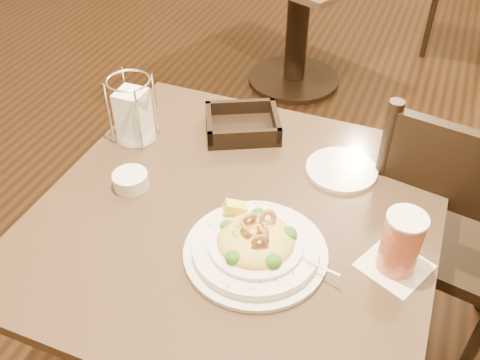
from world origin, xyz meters
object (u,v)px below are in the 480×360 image
at_px(side_plate, 341,170).
at_px(bread_basket, 242,126).
at_px(dining_chair_near, 445,230).
at_px(butter_ramekin, 131,180).
at_px(napkin_caddy, 133,114).
at_px(main_table, 237,275).
at_px(pasta_bowl, 256,245).
at_px(drink_glass, 401,243).

bearing_deg(side_plate, bread_basket, 166.90).
distance_m(dining_chair_near, butter_ramekin, 0.88).
height_order(napkin_caddy, side_plate, napkin_caddy).
xyz_separation_m(napkin_caddy, side_plate, (0.55, 0.06, -0.07)).
relative_size(main_table, pasta_bowl, 2.66).
relative_size(dining_chair_near, bread_basket, 3.77).
bearing_deg(pasta_bowl, butter_ramekin, 165.34).
bearing_deg(drink_glass, bread_basket, 144.78).
bearing_deg(drink_glass, dining_chair_near, 73.18).
bearing_deg(napkin_caddy, drink_glass, -15.39).
relative_size(pasta_bowl, butter_ramekin, 3.98).
height_order(main_table, napkin_caddy, napkin_caddy).
bearing_deg(main_table, side_plate, 50.62).
bearing_deg(butter_ramekin, main_table, 2.46).
bearing_deg(napkin_caddy, side_plate, 6.49).
distance_m(dining_chair_near, side_plate, 0.40).
height_order(main_table, drink_glass, drink_glass).
height_order(main_table, dining_chair_near, dining_chair_near).
distance_m(main_table, side_plate, 0.38).
distance_m(dining_chair_near, pasta_bowl, 0.67).
distance_m(main_table, drink_glass, 0.47).
distance_m(bread_basket, napkin_caddy, 0.29).
distance_m(dining_chair_near, bread_basket, 0.64).
relative_size(main_table, bread_basket, 3.65).
height_order(drink_glass, bread_basket, drink_glass).
bearing_deg(napkin_caddy, dining_chair_near, 13.16).
bearing_deg(drink_glass, butter_ramekin, 178.24).
relative_size(bread_basket, napkin_caddy, 1.36).
distance_m(dining_chair_near, napkin_caddy, 0.92).
bearing_deg(main_table, dining_chair_near, 37.06).
bearing_deg(napkin_caddy, main_table, -25.03).
distance_m(bread_basket, side_plate, 0.30).
xyz_separation_m(pasta_bowl, drink_glass, (0.28, 0.07, 0.04)).
relative_size(main_table, drink_glass, 5.41).
bearing_deg(butter_ramekin, pasta_bowl, -14.66).
height_order(dining_chair_near, drink_glass, dining_chair_near).
bearing_deg(side_plate, dining_chair_near, 24.59).
height_order(bread_basket, butter_ramekin, bread_basket).
height_order(bread_basket, napkin_caddy, napkin_caddy).
relative_size(main_table, napkin_caddy, 4.97).
relative_size(bread_basket, side_plate, 1.38).
bearing_deg(bread_basket, drink_glass, -35.22).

